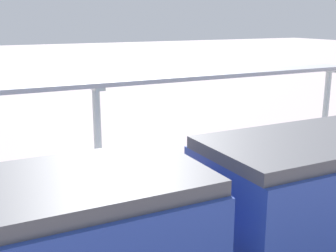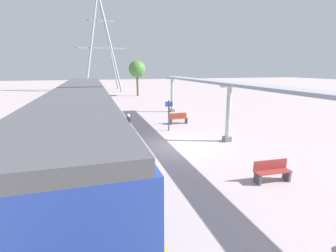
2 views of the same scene
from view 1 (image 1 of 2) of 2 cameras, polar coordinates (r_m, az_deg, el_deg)
name	(u,v)px [view 1 (image 1 of 2)]	position (r m, az deg, el deg)	size (l,w,h in m)	color
ground_plane	(135,212)	(13.41, -4.43, -11.33)	(176.00, 176.00, 0.00)	#B3A1A4
canopy_pillar_nearest	(326,105)	(21.69, 20.26, 2.65)	(1.10, 0.44, 3.47)	slate
canopy_pillar_second	(98,133)	(15.61, -9.35, -0.89)	(1.10, 0.44, 3.47)	slate
canopy_beam	(96,83)	(15.25, -9.58, 5.61)	(1.20, 23.28, 0.16)	#A8AAB2
bench_near_end	(242,155)	(17.43, 9.77, -3.82)	(1.52, 0.51, 0.86)	maroon
trash_bin	(319,140)	(20.32, 19.41, -1.72)	(0.48, 0.48, 0.96)	#73655D
passenger_waiting_near_edge	(101,231)	(10.13, -8.84, -13.56)	(0.29, 0.53, 1.73)	brown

